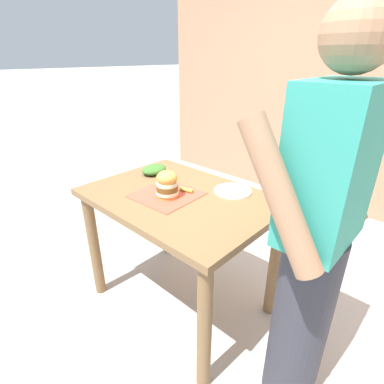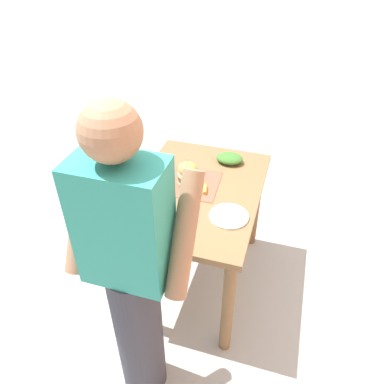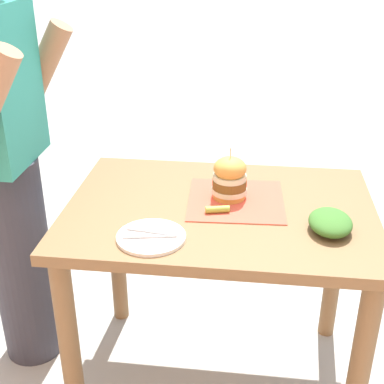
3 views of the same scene
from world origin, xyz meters
name	(u,v)px [view 3 (image 3 of 3)]	position (x,y,z in m)	size (l,w,h in m)	color
ground_plane	(216,374)	(0.00, 0.00, 0.00)	(80.00, 80.00, 0.00)	#ADAAA3
patio_table	(219,241)	(0.00, 0.00, 0.65)	(0.77, 1.08, 0.79)	brown
serving_paper	(236,200)	(0.05, -0.05, 0.80)	(0.34, 0.34, 0.00)	#D64C38
sandwich	(230,178)	(0.07, -0.03, 0.87)	(0.13, 0.13, 0.19)	gold
pickle_spear	(217,209)	(-0.05, 0.01, 0.81)	(0.02, 0.02, 0.08)	#8EA83D
side_plate_with_forks	(151,237)	(-0.25, 0.20, 0.80)	(0.22, 0.22, 0.02)	white
side_salad	(330,222)	(-0.12, -0.36, 0.82)	(0.18, 0.14, 0.06)	#386B28
diner_across_table	(7,164)	(0.06, 0.80, 0.88)	(0.55, 0.35, 1.69)	#33333D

